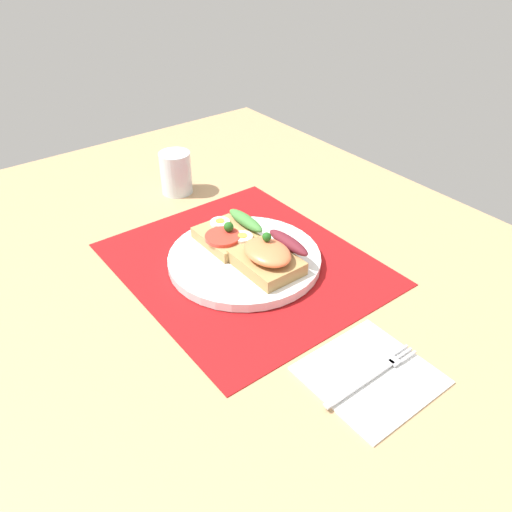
% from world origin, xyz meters
% --- Properties ---
extents(ground_plane, '(1.20, 0.90, 0.03)m').
position_xyz_m(ground_plane, '(0.00, 0.00, -0.02)').
color(ground_plane, tan).
extents(placemat, '(0.41, 0.35, 0.00)m').
position_xyz_m(placemat, '(0.00, 0.00, 0.00)').
color(placemat, maroon).
rests_on(placemat, ground_plane).
extents(plate, '(0.24, 0.24, 0.01)m').
position_xyz_m(plate, '(0.00, 0.00, 0.01)').
color(plate, white).
rests_on(plate, placemat).
extents(sandwich_egg_tomato, '(0.10, 0.09, 0.04)m').
position_xyz_m(sandwich_egg_tomato, '(-0.05, 0.00, 0.03)').
color(sandwich_egg_tomato, tan).
rests_on(sandwich_egg_tomato, plate).
extents(sandwich_salmon, '(0.10, 0.09, 0.06)m').
position_xyz_m(sandwich_salmon, '(0.05, 0.01, 0.04)').
color(sandwich_salmon, '#A4824C').
rests_on(sandwich_salmon, plate).
extents(napkin, '(0.14, 0.14, 0.01)m').
position_xyz_m(napkin, '(0.28, -0.02, 0.00)').
color(napkin, white).
rests_on(napkin, ground_plane).
extents(fork, '(0.02, 0.15, 0.00)m').
position_xyz_m(fork, '(0.29, -0.02, 0.01)').
color(fork, '#B7B7BC').
rests_on(fork, napkin).
extents(drinking_glass, '(0.06, 0.06, 0.08)m').
position_xyz_m(drinking_glass, '(-0.28, 0.04, 0.04)').
color(drinking_glass, silver).
rests_on(drinking_glass, ground_plane).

